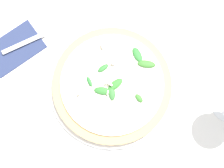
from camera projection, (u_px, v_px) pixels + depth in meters
ground_plane at (113, 68)px, 0.84m from camera, size 6.00×6.00×0.00m
pizza_arugula_main at (112, 85)px, 0.82m from camera, size 0.33×0.33×0.05m
napkin at (14, 48)px, 0.85m from camera, size 0.16×0.12×0.01m
fork at (11, 49)px, 0.85m from camera, size 0.20×0.08×0.00m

